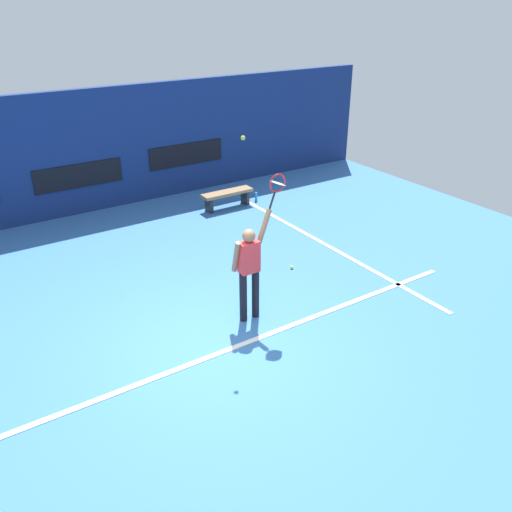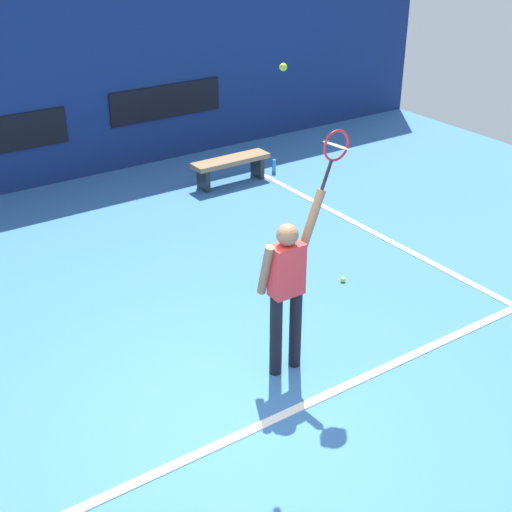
# 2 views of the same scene
# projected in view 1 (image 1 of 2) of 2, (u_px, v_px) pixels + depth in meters

# --- Properties ---
(ground_plane) EXTENTS (18.00, 18.00, 0.00)m
(ground_plane) POSITION_uv_depth(u_px,v_px,m) (215.00, 345.00, 8.60)
(ground_plane) COLOR #3870B2
(back_wall) EXTENTS (18.00, 0.20, 3.07)m
(back_wall) POSITION_uv_depth(u_px,v_px,m) (74.00, 154.00, 13.15)
(back_wall) COLOR navy
(back_wall) RESTS_ON ground_plane
(sponsor_banner_center) EXTENTS (2.20, 0.03, 0.60)m
(sponsor_banner_center) POSITION_uv_depth(u_px,v_px,m) (79.00, 176.00, 13.30)
(sponsor_banner_center) COLOR black
(sponsor_banner_starboard) EXTENTS (2.20, 0.03, 0.60)m
(sponsor_banner_starboard) POSITION_uv_depth(u_px,v_px,m) (186.00, 154.00, 14.73)
(sponsor_banner_starboard) COLOR black
(court_baseline) EXTENTS (10.00, 0.10, 0.01)m
(court_baseline) POSITION_uv_depth(u_px,v_px,m) (222.00, 352.00, 8.43)
(court_baseline) COLOR white
(court_baseline) RESTS_ON ground_plane
(court_sideline) EXTENTS (0.10, 7.00, 0.01)m
(court_sideline) POSITION_uv_depth(u_px,v_px,m) (324.00, 244.00, 12.05)
(court_sideline) COLOR white
(court_sideline) RESTS_ON ground_plane
(tennis_player) EXTENTS (0.69, 0.31, 1.97)m
(tennis_player) POSITION_uv_depth(u_px,v_px,m) (249.00, 267.00, 8.88)
(tennis_player) COLOR black
(tennis_player) RESTS_ON ground_plane
(tennis_racket) EXTENTS (0.40, 0.27, 0.62)m
(tennis_racket) POSITION_uv_depth(u_px,v_px,m) (277.00, 185.00, 8.55)
(tennis_racket) COLOR black
(tennis_ball) EXTENTS (0.07, 0.07, 0.07)m
(tennis_ball) POSITION_uv_depth(u_px,v_px,m) (243.00, 138.00, 7.84)
(tennis_ball) COLOR #CCE033
(court_bench) EXTENTS (1.40, 0.36, 0.45)m
(court_bench) POSITION_uv_depth(u_px,v_px,m) (227.00, 195.00, 13.96)
(court_bench) COLOR olive
(court_bench) RESTS_ON ground_plane
(water_bottle) EXTENTS (0.07, 0.07, 0.24)m
(water_bottle) POSITION_uv_depth(u_px,v_px,m) (256.00, 197.00, 14.50)
(water_bottle) COLOR #338CD8
(water_bottle) RESTS_ON ground_plane
(spare_ball) EXTENTS (0.07, 0.07, 0.07)m
(spare_ball) POSITION_uv_depth(u_px,v_px,m) (292.00, 267.00, 10.97)
(spare_ball) COLOR #CCE033
(spare_ball) RESTS_ON ground_plane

